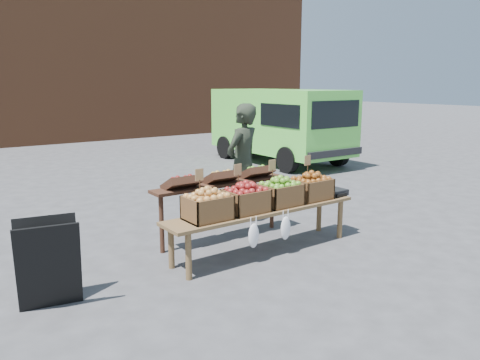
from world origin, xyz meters
TOP-DOWN VIEW (x-y plane):
  - ground at (0.00, 0.00)m, footprint 80.00×80.00m
  - brick_building at (0.00, 15.00)m, footprint 24.00×4.00m
  - delivery_van at (4.31, 5.57)m, footprint 2.07×4.37m
  - vendor at (0.24, 1.70)m, footprint 0.77×0.63m
  - chalkboard_sign at (-2.97, 0.45)m, footprint 0.63×0.42m
  - back_table at (-0.54, 1.13)m, footprint 2.10×0.44m
  - display_bench at (-0.38, 0.41)m, footprint 2.70×0.56m
  - crate_golden_apples at (-1.21, 0.41)m, footprint 0.50×0.40m
  - crate_russet_pears at (-0.66, 0.41)m, footprint 0.50×0.40m
  - crate_red_apples at (-0.11, 0.41)m, footprint 0.50×0.40m
  - crate_green_apples at (0.44, 0.41)m, footprint 0.50×0.40m
  - weighing_scale at (0.87, 0.41)m, footprint 0.34×0.30m

SIDE VIEW (x-z plane):
  - ground at x=0.00m, z-range 0.00..0.00m
  - display_bench at x=-0.38m, z-range 0.00..0.57m
  - chalkboard_sign at x=-2.97m, z-range 0.00..0.87m
  - back_table at x=-0.54m, z-range 0.00..1.04m
  - weighing_scale at x=0.87m, z-range 0.57..0.65m
  - crate_golden_apples at x=-1.21m, z-range 0.57..0.85m
  - crate_russet_pears at x=-0.66m, z-range 0.57..0.85m
  - crate_red_apples at x=-0.11m, z-range 0.57..0.85m
  - crate_green_apples at x=0.44m, z-range 0.57..0.85m
  - vendor at x=0.24m, z-range 0.00..1.82m
  - delivery_van at x=4.31m, z-range 0.00..1.94m
  - brick_building at x=0.00m, z-range 0.00..10.00m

